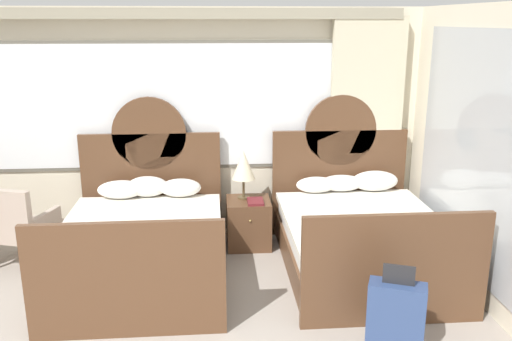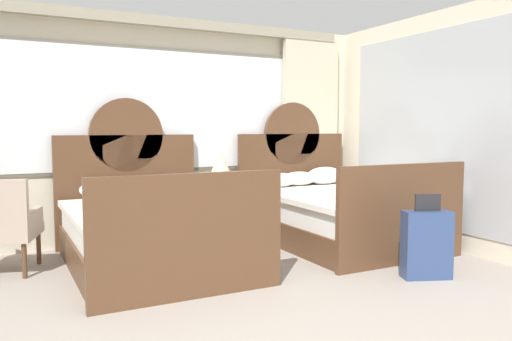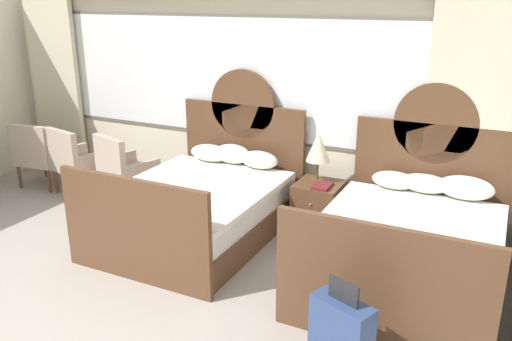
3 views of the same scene
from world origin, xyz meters
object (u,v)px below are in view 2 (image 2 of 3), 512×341
(nightstand_between_beds, at_px, (227,218))
(table_lamp_on_nightstand, at_px, (220,162))
(bed_near_window, at_px, (152,230))
(armchair_by_window_left, at_px, (0,224))
(bed_near_mirror, at_px, (336,212))
(suitcase_on_floor, at_px, (427,244))
(book_on_nightstand, at_px, (236,194))

(nightstand_between_beds, distance_m, table_lamp_on_nightstand, 0.68)
(bed_near_window, distance_m, armchair_by_window_left, 1.39)
(bed_near_mirror, height_order, suitcase_on_floor, bed_near_mirror)
(armchair_by_window_left, relative_size, suitcase_on_floor, 1.18)
(bed_near_window, bearing_deg, nightstand_between_beds, 31.47)
(bed_near_window, xyz_separation_m, bed_near_mirror, (2.25, 0.00, 0.00))
(bed_near_mirror, distance_m, suitcase_on_floor, 1.59)
(bed_near_mirror, bearing_deg, armchair_by_window_left, 174.78)
(bed_near_window, relative_size, bed_near_mirror, 1.00)
(nightstand_between_beds, relative_size, book_on_nightstand, 2.14)
(book_on_nightstand, distance_m, armchair_by_window_left, 2.56)
(suitcase_on_floor, bearing_deg, table_lamp_on_nightstand, 113.90)
(table_lamp_on_nightstand, bearing_deg, suitcase_on_floor, -66.10)
(armchair_by_window_left, xyz_separation_m, suitcase_on_floor, (3.45, -1.91, -0.17))
(bed_near_window, xyz_separation_m, suitcase_on_floor, (2.11, -1.58, -0.04))
(bed_near_window, relative_size, suitcase_on_floor, 2.84)
(armchair_by_window_left, bearing_deg, table_lamp_on_nightstand, 9.99)
(table_lamp_on_nightstand, bearing_deg, bed_near_window, -144.79)
(table_lamp_on_nightstand, distance_m, book_on_nightstand, 0.43)
(table_lamp_on_nightstand, bearing_deg, bed_near_mirror, -32.69)
(armchair_by_window_left, bearing_deg, nightstand_between_beds, 8.22)
(bed_near_window, distance_m, table_lamp_on_nightstand, 1.44)
(book_on_nightstand, bearing_deg, table_lamp_on_nightstand, 126.03)
(bed_near_window, distance_m, bed_near_mirror, 2.25)
(bed_near_window, height_order, bed_near_mirror, same)
(table_lamp_on_nightstand, relative_size, suitcase_on_floor, 0.73)
(book_on_nightstand, xyz_separation_m, armchair_by_window_left, (-2.54, -0.26, -0.09))
(table_lamp_on_nightstand, distance_m, armchair_by_window_left, 2.50)
(bed_near_mirror, bearing_deg, table_lamp_on_nightstand, 147.31)
(table_lamp_on_nightstand, xyz_separation_m, armchair_by_window_left, (-2.42, -0.43, -0.47))
(bed_near_mirror, xyz_separation_m, nightstand_between_beds, (-1.13, 0.69, -0.08))
(table_lamp_on_nightstand, bearing_deg, nightstand_between_beds, -53.76)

